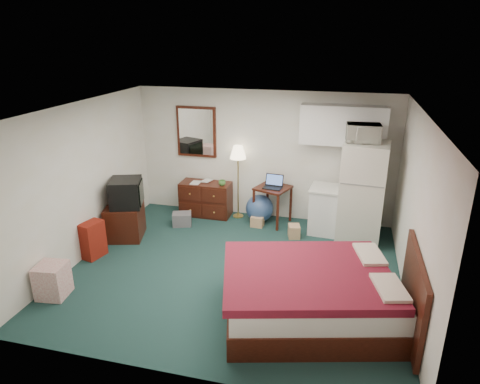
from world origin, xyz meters
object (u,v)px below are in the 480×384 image
(floor_lamp, at_px, (238,182))
(kitchen_counter, at_px, (332,211))
(dresser, at_px, (206,199))
(tv_stand, at_px, (125,221))
(desk, at_px, (272,205))
(bed, at_px, (310,295))
(suitcase, at_px, (93,240))
(fridge, at_px, (362,193))

(floor_lamp, bearing_deg, kitchen_counter, -8.69)
(dresser, relative_size, tv_stand, 1.52)
(dresser, bearing_deg, desk, -1.81)
(kitchen_counter, relative_size, bed, 0.40)
(suitcase, bearing_deg, tv_stand, 93.09)
(dresser, relative_size, bed, 0.48)
(floor_lamp, xyz_separation_m, tv_stand, (-1.74, -1.39, -0.43))
(floor_lamp, distance_m, tv_stand, 2.27)
(fridge, bearing_deg, floor_lamp, 174.67)
(floor_lamp, relative_size, suitcase, 2.39)
(fridge, distance_m, tv_stand, 4.22)
(floor_lamp, bearing_deg, bed, -59.92)
(dresser, distance_m, floor_lamp, 0.76)
(dresser, height_order, floor_lamp, floor_lamp)
(dresser, height_order, desk, desk)
(dresser, xyz_separation_m, fridge, (2.99, -0.39, 0.55))
(dresser, xyz_separation_m, tv_stand, (-1.09, -1.32, -0.04))
(suitcase, bearing_deg, fridge, 35.88)
(bed, bearing_deg, fridge, 61.10)
(dresser, bearing_deg, suitcase, -120.15)
(tv_stand, xyz_separation_m, suitcase, (-0.15, -0.80, 0.00))
(dresser, xyz_separation_m, suitcase, (-1.24, -2.11, -0.04))
(floor_lamp, bearing_deg, tv_stand, -141.54)
(dresser, height_order, bed, dresser)
(kitchen_counter, relative_size, tv_stand, 1.26)
(desk, relative_size, fridge, 0.41)
(fridge, relative_size, bed, 0.84)
(desk, xyz_separation_m, kitchen_counter, (1.13, -0.16, 0.05))
(tv_stand, bearing_deg, dresser, 34.72)
(dresser, bearing_deg, fridge, -7.20)
(kitchen_counter, bearing_deg, desk, 176.36)
(kitchen_counter, bearing_deg, bed, -88.34)
(dresser, height_order, tv_stand, dresser)
(kitchen_counter, height_order, fridge, fridge)
(kitchen_counter, height_order, bed, kitchen_counter)
(dresser, distance_m, tv_stand, 1.71)
(desk, distance_m, bed, 3.00)
(bed, xyz_separation_m, suitcase, (-3.60, 0.76, -0.03))
(desk, bearing_deg, floor_lamp, -169.86)
(kitchen_counter, xyz_separation_m, fridge, (0.50, -0.18, 0.47))
(fridge, bearing_deg, tv_stand, -161.38)
(bed, bearing_deg, kitchen_counter, 72.45)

